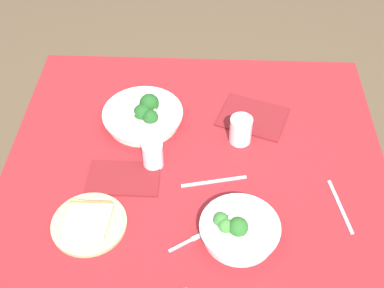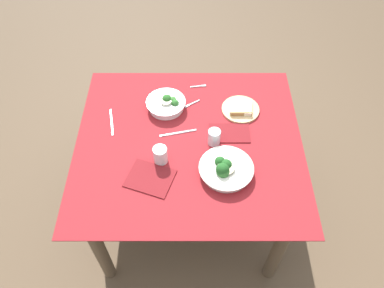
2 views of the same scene
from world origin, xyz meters
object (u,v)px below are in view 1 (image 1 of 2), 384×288
at_px(bread_side_plate, 89,222).
at_px(water_glass_center, 153,154).
at_px(broccoli_bowl_near, 144,114).
at_px(water_glass_side, 241,130).
at_px(table_knife_left, 340,206).
at_px(table_knife_right, 214,182).
at_px(fork_by_near_bowl, 187,242).
at_px(napkin_folded_lower, 253,117).
at_px(broccoli_bowl_far, 238,230).
at_px(napkin_folded_upper, 124,178).

relative_size(bread_side_plate, water_glass_center, 2.38).
xyz_separation_m(broccoli_bowl_near, water_glass_side, (-0.32, 0.08, 0.01)).
distance_m(table_knife_left, table_knife_right, 0.37).
xyz_separation_m(bread_side_plate, fork_by_near_bowl, (-0.27, 0.05, -0.01)).
bearing_deg(broccoli_bowl_near, bread_side_plate, 75.38).
relative_size(water_glass_center, napkin_folded_lower, 0.41).
distance_m(fork_by_near_bowl, table_knife_left, 0.46).
relative_size(broccoli_bowl_far, fork_by_near_bowl, 2.45).
height_order(water_glass_center, napkin_folded_lower, water_glass_center).
bearing_deg(bread_side_plate, broccoli_bowl_near, -104.62).
distance_m(water_glass_side, table_knife_right, 0.20).
height_order(bread_side_plate, table_knife_right, bread_side_plate).
bearing_deg(water_glass_center, table_knife_right, 160.85).
xyz_separation_m(fork_by_near_bowl, napkin_folded_upper, (0.20, -0.22, 0.00)).
xyz_separation_m(broccoli_bowl_far, bread_side_plate, (0.41, -0.02, -0.02)).
xyz_separation_m(napkin_folded_upper, napkin_folded_lower, (-0.40, -0.29, 0.00)).
distance_m(fork_by_near_bowl, table_knife_right, 0.23).
xyz_separation_m(broccoli_bowl_far, napkin_folded_lower, (-0.06, -0.48, -0.03)).
height_order(broccoli_bowl_near, fork_by_near_bowl, broccoli_bowl_near).
relative_size(water_glass_center, fork_by_near_bowl, 0.99).
bearing_deg(water_glass_center, napkin_folded_lower, -145.00).
bearing_deg(broccoli_bowl_far, fork_by_near_bowl, 11.10).
bearing_deg(napkin_folded_lower, table_knife_left, 122.87).
height_order(table_knife_left, napkin_folded_upper, napkin_folded_upper).
bearing_deg(napkin_folded_upper, napkin_folded_lower, -144.60).
relative_size(broccoli_bowl_near, napkin_folded_lower, 1.23).
distance_m(fork_by_near_bowl, napkin_folded_lower, 0.54).
relative_size(broccoli_bowl_far, bread_side_plate, 1.04).
xyz_separation_m(bread_side_plate, table_knife_left, (-0.71, -0.09, -0.01)).
relative_size(water_glass_center, table_knife_left, 0.47).
relative_size(broccoli_bowl_near, fork_by_near_bowl, 2.99).
bearing_deg(broccoli_bowl_far, broccoli_bowl_near, -55.56).
height_order(broccoli_bowl_far, fork_by_near_bowl, broccoli_bowl_far).
relative_size(table_knife_right, napkin_folded_upper, 0.92).
bearing_deg(broccoli_bowl_far, table_knife_right, -70.35).
distance_m(bread_side_plate, table_knife_left, 0.72).
relative_size(broccoli_bowl_near, bread_side_plate, 1.27).
bearing_deg(bread_side_plate, table_knife_right, -154.19).
bearing_deg(napkin_folded_lower, fork_by_near_bowl, 68.26).
xyz_separation_m(broccoli_bowl_near, table_knife_left, (-0.60, 0.33, -0.03)).
bearing_deg(table_knife_left, table_knife_right, -113.10).
xyz_separation_m(broccoli_bowl_far, table_knife_left, (-0.30, -0.11, -0.03)).
relative_size(water_glass_center, water_glass_side, 0.96).
relative_size(broccoli_bowl_far, napkin_folded_upper, 1.01).
height_order(water_glass_side, napkin_folded_upper, water_glass_side).
bearing_deg(napkin_folded_lower, water_glass_center, 35.00).
bearing_deg(bread_side_plate, napkin_folded_lower, -136.23).
bearing_deg(table_knife_right, broccoli_bowl_far, 96.98).
distance_m(broccoli_bowl_far, napkin_folded_upper, 0.39).
height_order(fork_by_near_bowl, table_knife_left, same).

